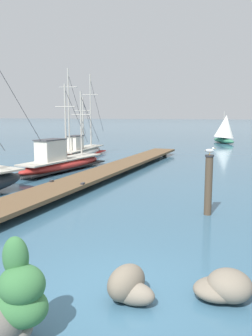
{
  "coord_description": "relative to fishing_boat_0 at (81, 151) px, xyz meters",
  "views": [
    {
      "loc": [
        2.08,
        -6.3,
        3.54
      ],
      "look_at": [
        -1.72,
        6.89,
        1.4
      ],
      "focal_mm": 37.89,
      "sensor_mm": 36.0,
      "label": 1
    }
  ],
  "objects": [
    {
      "name": "shore_rock_mid_cluster",
      "position": [
        9.53,
        -19.99,
        -0.25
      ],
      "size": [
        1.06,
        1.1,
        0.65
      ],
      "color": "slate",
      "rests_on": "ground"
    },
    {
      "name": "shore_rock_near_right",
      "position": [
        11.31,
        -19.44,
        -0.28
      ],
      "size": [
        1.4,
        1.23,
        0.61
      ],
      "color": "#766C5D",
      "rests_on": "ground"
    },
    {
      "name": "floating_dock",
      "position": [
        4.87,
        -7.24,
        -0.18
      ],
      "size": [
        3.97,
        23.84,
        0.53
      ],
      "color": "brown",
      "rests_on": "ground"
    },
    {
      "name": "ground_plane",
      "position": [
        9.16,
        -19.76,
        -0.54
      ],
      "size": [
        400.0,
        400.0,
        0.0
      ],
      "primitive_type": "plane",
      "color": "#38607A"
    },
    {
      "name": "fishing_boat_0",
      "position": [
        0.0,
        0.0,
        0.0
      ],
      "size": [
        1.59,
        8.89,
        6.71
      ],
      "color": "silver",
      "rests_on": "ground"
    },
    {
      "name": "mooring_piling",
      "position": [
        10.66,
        -13.69,
        0.56
      ],
      "size": [
        0.3,
        0.3,
        2.12
      ],
      "color": "#4C3D2D",
      "rests_on": "ground"
    },
    {
      "name": "perched_seagull",
      "position": [
        10.66,
        -13.7,
        1.73
      ],
      "size": [
        0.38,
        0.19,
        0.26
      ],
      "color": "gold",
      "rests_on": "mooring_piling"
    },
    {
      "name": "distant_sailboat",
      "position": [
        10.85,
        17.32,
        1.15
      ],
      "size": [
        3.34,
        4.56,
        3.69
      ],
      "color": "#337556",
      "rests_on": "ground"
    },
    {
      "name": "fishing_boat_2",
      "position": [
        1.44,
        -6.46,
        0.03
      ],
      "size": [
        3.11,
        7.97,
        5.29
      ],
      "color": "#AD2823",
      "rests_on": "ground"
    },
    {
      "name": "coastal_shrub",
      "position": [
        8.28,
        -21.62,
        0.27
      ],
      "size": [
        0.88,
        0.7,
        1.67
      ],
      "color": "#4C3823",
      "rests_on": "ground"
    }
  ]
}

